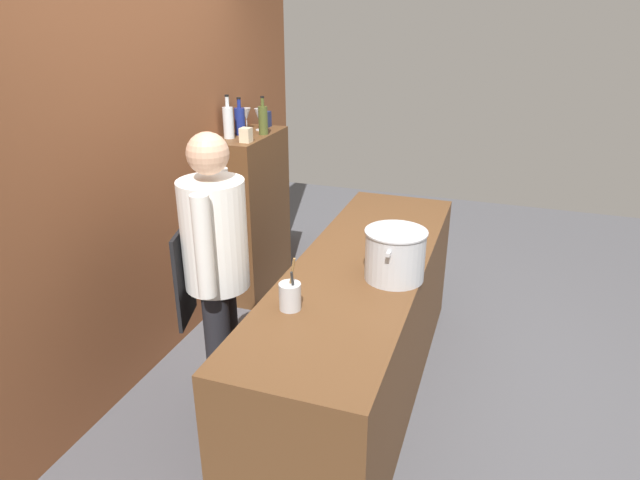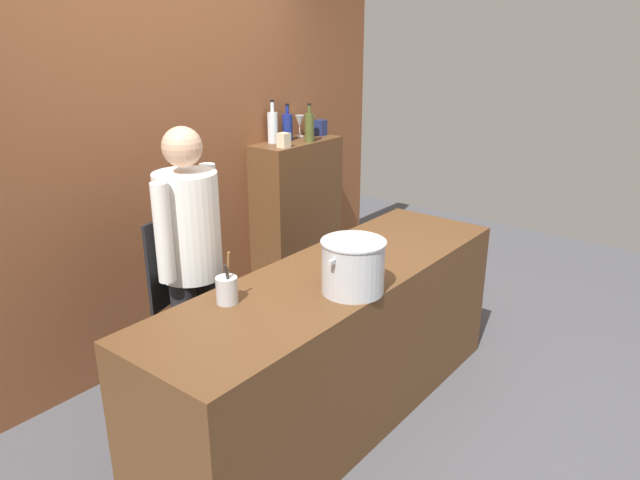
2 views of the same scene
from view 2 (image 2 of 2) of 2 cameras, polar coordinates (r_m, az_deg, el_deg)
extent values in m
plane|color=#4C4C51|center=(3.61, 1.34, -16.36)|extent=(8.00, 8.00, 0.00)
cube|color=brown|center=(3.96, -15.12, 10.00)|extent=(4.40, 0.10, 3.00)
cube|color=brown|center=(3.37, 1.41, -10.18)|extent=(2.42, 0.70, 0.90)
cube|color=brown|center=(4.74, -2.17, 1.71)|extent=(0.76, 0.32, 1.31)
cylinder|color=black|center=(3.61, -10.81, -8.89)|extent=(0.14, 0.14, 0.84)
cylinder|color=black|center=(3.47, -12.57, -10.33)|extent=(0.14, 0.14, 0.84)
cylinder|color=white|center=(3.25, -12.54, 1.36)|extent=(0.34, 0.34, 0.58)
cube|color=black|center=(3.43, -14.75, -2.10)|extent=(0.29, 0.11, 0.52)
cylinder|color=white|center=(3.42, -10.55, 2.93)|extent=(0.09, 0.09, 0.52)
cylinder|color=white|center=(3.07, -14.82, 0.64)|extent=(0.09, 0.09, 0.52)
sphere|color=tan|center=(3.14, -13.12, 8.72)|extent=(0.21, 0.21, 0.21)
cylinder|color=#B7BABF|center=(2.90, 3.19, -2.63)|extent=(0.31, 0.31, 0.26)
cylinder|color=#B7BABF|center=(2.85, 3.24, -0.17)|extent=(0.32, 0.32, 0.01)
cube|color=#B7BABF|center=(2.74, 1.14, -2.13)|extent=(0.04, 0.02, 0.02)
cube|color=#B7BABF|center=(3.00, 5.12, -0.18)|extent=(0.04, 0.02, 0.02)
cylinder|color=#B7BABF|center=(2.84, -8.94, -4.77)|extent=(0.10, 0.10, 0.13)
cylinder|color=olive|center=(2.81, -8.85, -3.46)|extent=(0.02, 0.05, 0.23)
cylinder|color=olive|center=(2.81, -8.85, -3.30)|extent=(0.03, 0.06, 0.24)
cylinder|color=#262626|center=(2.80, -8.79, -4.06)|extent=(0.03, 0.02, 0.18)
cylinder|color=silver|center=(4.49, -4.56, 10.70)|extent=(0.08, 0.08, 0.23)
cylinder|color=silver|center=(4.47, -4.61, 12.61)|extent=(0.03, 0.03, 0.08)
cylinder|color=black|center=(4.46, -4.63, 13.18)|extent=(0.03, 0.03, 0.01)
cylinder|color=#475123|center=(4.52, -1.02, 10.73)|extent=(0.07, 0.07, 0.21)
cylinder|color=#475123|center=(4.50, -1.03, 12.44)|extent=(0.02, 0.02, 0.06)
cylinder|color=black|center=(4.50, -1.04, 12.92)|extent=(0.03, 0.03, 0.01)
cylinder|color=navy|center=(4.58, -3.15, 10.75)|extent=(0.08, 0.08, 0.20)
cylinder|color=navy|center=(4.56, -3.18, 12.40)|extent=(0.03, 0.03, 0.07)
cylinder|color=black|center=(4.56, -3.19, 12.88)|extent=(0.03, 0.03, 0.01)
cylinder|color=silver|center=(4.70, -0.91, 9.82)|extent=(0.06, 0.06, 0.01)
cylinder|color=silver|center=(4.69, -0.91, 10.25)|extent=(0.01, 0.01, 0.07)
cone|color=silver|center=(4.68, -0.92, 11.23)|extent=(0.07, 0.07, 0.10)
cylinder|color=silver|center=(4.76, -1.96, 9.94)|extent=(0.06, 0.06, 0.01)
cylinder|color=silver|center=(4.76, -1.96, 10.38)|extent=(0.01, 0.01, 0.07)
cone|color=silver|center=(4.74, -1.98, 11.34)|extent=(0.07, 0.07, 0.09)
cube|color=beige|center=(4.33, -3.50, 9.55)|extent=(0.08, 0.08, 0.10)
cube|color=navy|center=(4.81, 0.07, 10.75)|extent=(0.08, 0.08, 0.12)
camera|label=1|loc=(1.11, -73.92, 9.55)|focal=31.15mm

